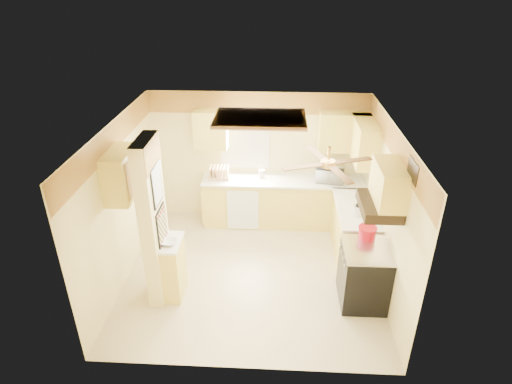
# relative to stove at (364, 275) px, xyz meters

# --- Properties ---
(floor) EXTENTS (4.00, 4.00, 0.00)m
(floor) POSITION_rel_stove_xyz_m (-1.67, 0.55, -0.46)
(floor) COLOR beige
(floor) RESTS_ON ground
(ceiling) EXTENTS (4.00, 4.00, 0.00)m
(ceiling) POSITION_rel_stove_xyz_m (-1.67, 0.55, 2.04)
(ceiling) COLOR white
(ceiling) RESTS_ON wall_back
(wall_back) EXTENTS (4.00, 0.00, 4.00)m
(wall_back) POSITION_rel_stove_xyz_m (-1.67, 2.45, 0.79)
(wall_back) COLOR beige
(wall_back) RESTS_ON floor
(wall_front) EXTENTS (4.00, 0.00, 4.00)m
(wall_front) POSITION_rel_stove_xyz_m (-1.67, -1.35, 0.79)
(wall_front) COLOR beige
(wall_front) RESTS_ON floor
(wall_left) EXTENTS (0.00, 3.80, 3.80)m
(wall_left) POSITION_rel_stove_xyz_m (-3.67, 0.55, 0.79)
(wall_left) COLOR beige
(wall_left) RESTS_ON floor
(wall_right) EXTENTS (0.00, 3.80, 3.80)m
(wall_right) POSITION_rel_stove_xyz_m (0.33, 0.55, 0.79)
(wall_right) COLOR beige
(wall_right) RESTS_ON floor
(wallpaper_border) EXTENTS (4.00, 0.02, 0.40)m
(wallpaper_border) POSITION_rel_stove_xyz_m (-1.67, 2.43, 1.84)
(wallpaper_border) COLOR gold
(wallpaper_border) RESTS_ON wall_back
(partition_column) EXTENTS (0.20, 0.70, 2.50)m
(partition_column) POSITION_rel_stove_xyz_m (-3.02, 0.00, 0.79)
(partition_column) COLOR beige
(partition_column) RESTS_ON floor
(partition_ledge) EXTENTS (0.25, 0.55, 0.90)m
(partition_ledge) POSITION_rel_stove_xyz_m (-2.80, 0.00, -0.01)
(partition_ledge) COLOR #E8CF59
(partition_ledge) RESTS_ON floor
(ledge_top) EXTENTS (0.28, 0.58, 0.04)m
(ledge_top) POSITION_rel_stove_xyz_m (-2.80, 0.00, 0.46)
(ledge_top) COLOR white
(ledge_top) RESTS_ON partition_ledge
(lower_cabinets_back) EXTENTS (3.00, 0.60, 0.90)m
(lower_cabinets_back) POSITION_rel_stove_xyz_m (-1.17, 2.15, -0.01)
(lower_cabinets_back) COLOR #E8CF59
(lower_cabinets_back) RESTS_ON floor
(lower_cabinets_right) EXTENTS (0.60, 1.40, 0.90)m
(lower_cabinets_right) POSITION_rel_stove_xyz_m (0.03, 1.15, -0.01)
(lower_cabinets_right) COLOR #E8CF59
(lower_cabinets_right) RESTS_ON floor
(countertop_back) EXTENTS (3.04, 0.64, 0.04)m
(countertop_back) POSITION_rel_stove_xyz_m (-1.17, 2.14, 0.46)
(countertop_back) COLOR white
(countertop_back) RESTS_ON lower_cabinets_back
(countertop_right) EXTENTS (0.64, 1.44, 0.04)m
(countertop_right) POSITION_rel_stove_xyz_m (0.02, 1.15, 0.46)
(countertop_right) COLOR white
(countertop_right) RESTS_ON lower_cabinets_right
(dishwasher_panel) EXTENTS (0.58, 0.02, 0.80)m
(dishwasher_panel) POSITION_rel_stove_xyz_m (-1.92, 1.84, -0.03)
(dishwasher_panel) COLOR white
(dishwasher_panel) RESTS_ON lower_cabinets_back
(window) EXTENTS (0.92, 0.02, 1.02)m
(window) POSITION_rel_stove_xyz_m (-1.92, 2.44, 1.09)
(window) COLOR white
(window) RESTS_ON wall_back
(upper_cab_back_left) EXTENTS (0.60, 0.35, 0.70)m
(upper_cab_back_left) POSITION_rel_stove_xyz_m (-2.52, 2.27, 1.39)
(upper_cab_back_left) COLOR #E8CF59
(upper_cab_back_left) RESTS_ON wall_back
(upper_cab_back_right) EXTENTS (0.90, 0.35, 0.70)m
(upper_cab_back_right) POSITION_rel_stove_xyz_m (-0.12, 2.27, 1.39)
(upper_cab_back_right) COLOR #E8CF59
(upper_cab_back_right) RESTS_ON wall_back
(upper_cab_right) EXTENTS (0.35, 1.00, 0.70)m
(upper_cab_right) POSITION_rel_stove_xyz_m (0.16, 1.80, 1.39)
(upper_cab_right) COLOR #E8CF59
(upper_cab_right) RESTS_ON wall_right
(upper_cab_left_wall) EXTENTS (0.35, 0.75, 0.70)m
(upper_cab_left_wall) POSITION_rel_stove_xyz_m (-3.49, 0.30, 1.39)
(upper_cab_left_wall) COLOR #E8CF59
(upper_cab_left_wall) RESTS_ON wall_left
(upper_cab_over_stove) EXTENTS (0.35, 0.76, 0.52)m
(upper_cab_over_stove) POSITION_rel_stove_xyz_m (0.16, 0.00, 1.49)
(upper_cab_over_stove) COLOR #E8CF59
(upper_cab_over_stove) RESTS_ON wall_right
(stove) EXTENTS (0.68, 0.77, 0.92)m
(stove) POSITION_rel_stove_xyz_m (0.00, 0.00, 0.00)
(stove) COLOR black
(stove) RESTS_ON floor
(range_hood) EXTENTS (0.50, 0.76, 0.14)m
(range_hood) POSITION_rel_stove_xyz_m (0.07, 0.00, 1.16)
(range_hood) COLOR black
(range_hood) RESTS_ON upper_cab_over_stove
(poster_menu) EXTENTS (0.02, 0.42, 0.57)m
(poster_menu) POSITION_rel_stove_xyz_m (-2.91, 0.00, 1.39)
(poster_menu) COLOR black
(poster_menu) RESTS_ON partition_column
(poster_nashville) EXTENTS (0.02, 0.42, 0.57)m
(poster_nashville) POSITION_rel_stove_xyz_m (-2.91, 0.00, 0.74)
(poster_nashville) COLOR black
(poster_nashville) RESTS_ON partition_column
(ceiling_light_panel) EXTENTS (1.35, 0.95, 0.06)m
(ceiling_light_panel) POSITION_rel_stove_xyz_m (-1.57, 1.05, 2.00)
(ceiling_light_panel) COLOR brown
(ceiling_light_panel) RESTS_ON ceiling
(ceiling_fan) EXTENTS (1.15, 1.15, 0.26)m
(ceiling_fan) POSITION_rel_stove_xyz_m (-0.67, -0.15, 1.83)
(ceiling_fan) COLOR gold
(ceiling_fan) RESTS_ON ceiling
(vent_grate) EXTENTS (0.02, 0.40, 0.25)m
(vent_grate) POSITION_rel_stove_xyz_m (0.31, -0.35, 1.84)
(vent_grate) COLOR black
(vent_grate) RESTS_ON wall_right
(microwave) EXTENTS (0.55, 0.42, 0.28)m
(microwave) POSITION_rel_stove_xyz_m (-0.33, 2.12, 0.62)
(microwave) COLOR white
(microwave) RESTS_ON countertop_back
(bowl) EXTENTS (0.23, 0.23, 0.05)m
(bowl) POSITION_rel_stove_xyz_m (-2.81, -0.06, 0.51)
(bowl) COLOR white
(bowl) RESTS_ON ledge_top
(dutch_oven) EXTENTS (0.27, 0.27, 0.18)m
(dutch_oven) POSITION_rel_stove_xyz_m (0.04, 0.29, 0.55)
(dutch_oven) COLOR #AB0B1A
(dutch_oven) RESTS_ON stove
(kettle) EXTENTS (0.14, 0.14, 0.21)m
(kettle) POSITION_rel_stove_xyz_m (-0.00, 0.88, 0.58)
(kettle) COLOR silver
(kettle) RESTS_ON countertop_right
(dish_rack) EXTENTS (0.40, 0.30, 0.22)m
(dish_rack) POSITION_rel_stove_xyz_m (-2.38, 2.16, 0.56)
(dish_rack) COLOR tan
(dish_rack) RESTS_ON countertop_back
(utensil_crock) EXTENTS (0.11, 0.11, 0.23)m
(utensil_crock) POSITION_rel_stove_xyz_m (-1.59, 2.23, 0.55)
(utensil_crock) COLOR white
(utensil_crock) RESTS_ON countertop_back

